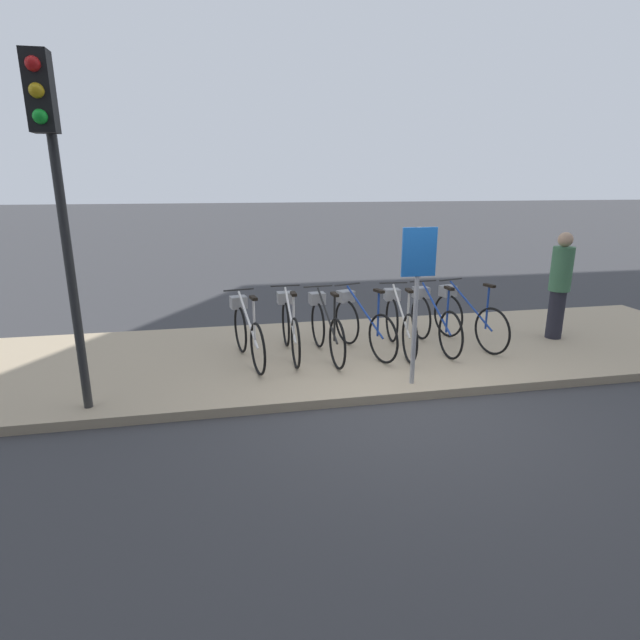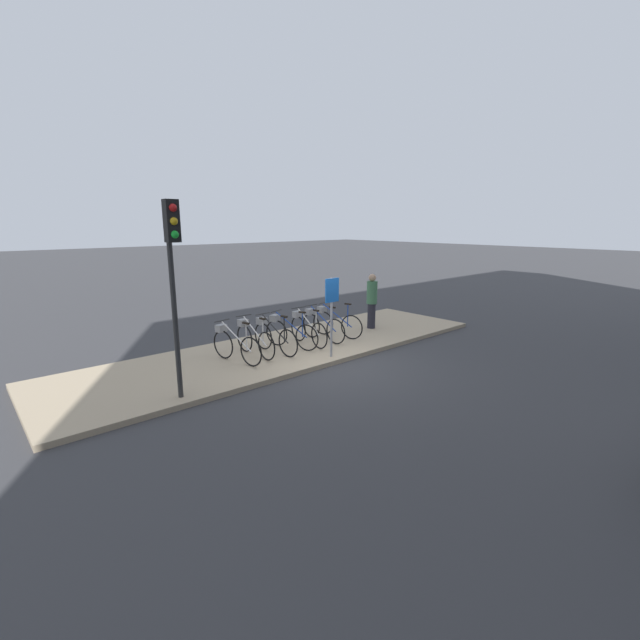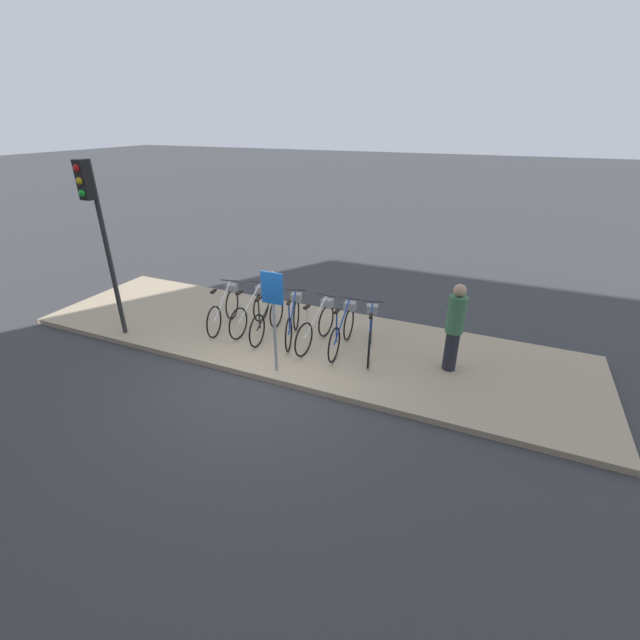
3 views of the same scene
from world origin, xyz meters
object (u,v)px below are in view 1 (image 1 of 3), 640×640
Objects in this scene: parked_bicycle_0 at (247,331)px; parked_bicycle_4 at (399,321)px; parked_bicycle_6 at (465,316)px; sign_post at (417,280)px; parked_bicycle_2 at (325,326)px; traffic_light at (53,167)px; parked_bicycle_3 at (361,323)px; parked_bicycle_1 at (289,325)px; pedestrian at (560,283)px; parked_bicycle_5 at (433,319)px.

parked_bicycle_0 and parked_bicycle_4 have the same top height.
parked_bicycle_6 is (1.17, 0.09, 0.00)m from parked_bicycle_4.
sign_post is (-0.29, -1.35, 0.93)m from parked_bicycle_4.
parked_bicycle_2 is (1.18, 0.01, 0.00)m from parked_bicycle_0.
traffic_light is (-1.94, -1.34, 2.24)m from parked_bicycle_0.
parked_bicycle_1 is at bearing 176.58° from parked_bicycle_3.
parked_bicycle_2 is at bearing -15.19° from parked_bicycle_1.
pedestrian is 3.43m from sign_post.
pedestrian is at bearing 1.58° from parked_bicycle_2.
parked_bicycle_6 is 1.70m from pedestrian.
parked_bicycle_2 is at bearing 23.54° from traffic_light.
traffic_light reaches higher than parked_bicycle_3.
parked_bicycle_6 is 0.45× the size of traffic_light.
parked_bicycle_5 is 1.03× the size of parked_bicycle_6.
parked_bicycle_2 is 0.46× the size of traffic_light.
parked_bicycle_1 is at bearing 179.58° from pedestrian.
pedestrian is at bearing 1.37° from parked_bicycle_0.
parked_bicycle_5 is at bearing 16.41° from traffic_light.
parked_bicycle_5 is at bearing -175.53° from parked_bicycle_6.
parked_bicycle_0 is 2.36m from parked_bicycle_4.
pedestrian is at bearing 0.56° from parked_bicycle_3.
parked_bicycle_3 is (0.58, 0.08, 0.00)m from parked_bicycle_2.
parked_bicycle_0 is 2.94m from parked_bicycle_5.
parked_bicycle_5 is at bearing -179.18° from pedestrian.
parked_bicycle_3 is 0.94× the size of pedestrian.
parked_bicycle_4 and parked_bicycle_6 have the same top height.
pedestrian is at bearing 0.82° from parked_bicycle_5.
traffic_light is at bearing -164.83° from parked_bicycle_6.
parked_bicycle_4 is (1.18, 0.04, 0.00)m from parked_bicycle_2.
parked_bicycle_0 is 3.25m from traffic_light.
parked_bicycle_4 is at bearing 1.22° from parked_bicycle_0.
parked_bicycle_5 is (2.94, 0.09, 0.00)m from parked_bicycle_0.
parked_bicycle_1 is 1.00× the size of parked_bicycle_2.
parked_bicycle_0 is 0.99× the size of parked_bicycle_1.
parked_bicycle_4 is at bearing -178.51° from pedestrian.
traffic_light reaches higher than parked_bicycle_0.
parked_bicycle_4 is at bearing -3.55° from parked_bicycle_1.
parked_bicycle_2 is at bearing -178.42° from pedestrian.
parked_bicycle_0 is at bearing -177.77° from parked_bicycle_6.
parked_bicycle_0 and parked_bicycle_2 have the same top height.
parked_bicycle_1 is 1.00× the size of parked_bicycle_4.
traffic_light is at bearing -149.90° from parked_bicycle_1.
parked_bicycle_0 is 1.01× the size of parked_bicycle_6.
parked_bicycle_5 is at bearing 1.78° from parked_bicycle_0.
parked_bicycle_0 is at bearing -178.78° from parked_bicycle_4.
parked_bicycle_1 and parked_bicycle_2 have the same top height.
parked_bicycle_1 and parked_bicycle_4 have the same top height.
parked_bicycle_2 is 1.00× the size of parked_bicycle_4.
sign_post is at bearing -55.62° from parked_bicycle_2.
parked_bicycle_6 is (1.77, 0.05, 0.00)m from parked_bicycle_3.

